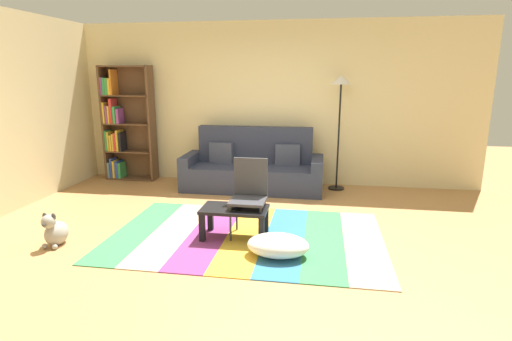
# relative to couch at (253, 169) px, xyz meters

# --- Properties ---
(ground_plane) EXTENTS (14.00, 14.00, 0.00)m
(ground_plane) POSITION_rel_couch_xyz_m (0.29, -2.02, -0.34)
(ground_plane) COLOR #B27F4C
(back_wall) EXTENTS (6.80, 0.10, 2.70)m
(back_wall) POSITION_rel_couch_xyz_m (0.29, 0.53, 1.01)
(back_wall) COLOR beige
(back_wall) RESTS_ON ground_plane
(left_wall) EXTENTS (0.10, 5.50, 2.70)m
(left_wall) POSITION_rel_couch_xyz_m (-3.11, -1.27, 1.01)
(left_wall) COLOR beige
(left_wall) RESTS_ON ground_plane
(rug) EXTENTS (3.12, 2.02, 0.01)m
(rug) POSITION_rel_couch_xyz_m (0.27, -2.02, -0.33)
(rug) COLOR #387F4C
(rug) RESTS_ON ground_plane
(couch) EXTENTS (2.26, 0.80, 1.00)m
(couch) POSITION_rel_couch_xyz_m (0.00, 0.00, 0.00)
(couch) COLOR #2D3347
(couch) RESTS_ON ground_plane
(bookshelf) EXTENTS (0.90, 0.28, 1.99)m
(bookshelf) POSITION_rel_couch_xyz_m (-2.38, 0.29, 0.61)
(bookshelf) COLOR brown
(bookshelf) RESTS_ON ground_plane
(coffee_table) EXTENTS (0.75, 0.42, 0.36)m
(coffee_table) POSITION_rel_couch_xyz_m (0.14, -2.08, -0.04)
(coffee_table) COLOR black
(coffee_table) RESTS_ON rug
(pouf) EXTENTS (0.64, 0.44, 0.23)m
(pouf) POSITION_rel_couch_xyz_m (0.69, -2.49, -0.21)
(pouf) COLOR white
(pouf) RESTS_ON rug
(dog) EXTENTS (0.22, 0.35, 0.40)m
(dog) POSITION_rel_couch_xyz_m (-1.77, -2.60, -0.18)
(dog) COLOR #9E998E
(dog) RESTS_ON ground_plane
(standing_lamp) EXTENTS (0.32, 0.32, 1.83)m
(standing_lamp) POSITION_rel_couch_xyz_m (1.36, 0.20, 1.19)
(standing_lamp) COLOR black
(standing_lamp) RESTS_ON ground_plane
(tv_remote) EXTENTS (0.08, 0.16, 0.02)m
(tv_remote) POSITION_rel_couch_xyz_m (0.18, -2.15, 0.04)
(tv_remote) COLOR black
(tv_remote) RESTS_ON coffee_table
(folding_chair) EXTENTS (0.40, 0.40, 0.90)m
(folding_chair) POSITION_rel_couch_xyz_m (0.29, -1.94, 0.20)
(folding_chair) COLOR #38383D
(folding_chair) RESTS_ON ground_plane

